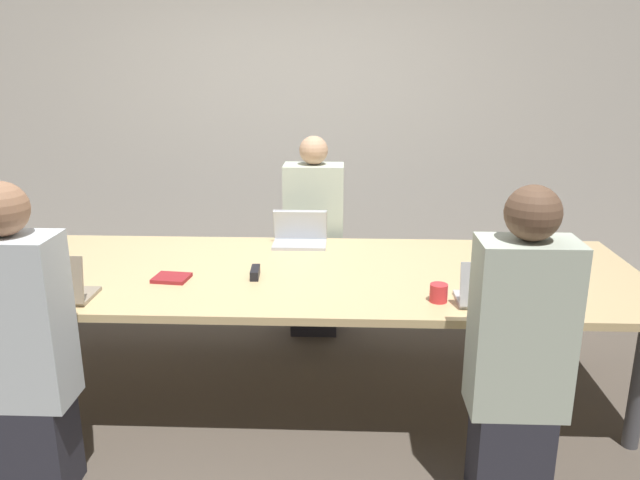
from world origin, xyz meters
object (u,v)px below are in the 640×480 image
Objects in this scene: cup_near_right at (439,293)px; laptop_near_left at (54,288)px; person_far_center at (314,241)px; laptop_near_right at (495,292)px; stapler at (255,273)px; person_near_left at (22,350)px; laptop_far_center at (300,235)px; person_near_right at (519,357)px.

cup_near_right is 1.86m from laptop_near_left.
person_far_center is 15.65× the size of cup_near_right.
stapler is at bearing -16.21° from laptop_near_right.
person_near_left reaches higher than laptop_near_right.
person_far_center is 3.94× the size of laptop_near_right.
person_far_center reaches higher than laptop_far_center.
cup_near_right is at bearing -59.57° from person_near_right.
laptop_near_right is at bearing -54.59° from person_far_center.
laptop_near_right is at bearing -8.27° from cup_near_right.
laptop_far_center is 1.00× the size of laptop_near_left.
laptop_far_center is 0.38m from person_far_center.
stapler is (0.89, 0.79, 0.08)m from person_near_left.
person_far_center is (0.07, 0.35, -0.14)m from laptop_far_center.
laptop_far_center is at bearing 68.72° from stapler.
person_near_left is 1.19m from stapler.
person_near_right reaches higher than stapler.
laptop_near_left is at bearing 1.05° from laptop_near_right.
person_near_right reaches higher than person_far_center.
stapler is at bearing -157.16° from laptop_near_left.
stapler is at bearing -107.99° from laptop_far_center.
laptop_near_right is at bearing -88.51° from person_near_right.
person_near_right is 1.00× the size of person_near_left.
laptop_far_center is at bearing -53.83° from person_near_right.
person_near_right is at bearing -179.41° from person_near_left.
cup_near_right is at bearing -8.27° from laptop_near_right.
laptop_far_center is at bearing 128.76° from cup_near_right.
laptop_far_center is at bearing -127.77° from person_near_left.
laptop_near_left reaches higher than laptop_far_center.
laptop_near_right is 1.25m from stapler.
laptop_far_center reaches higher than stapler.
person_near_left is at bearing -123.44° from person_far_center.
cup_near_right is 0.99m from stapler.
laptop_near_left is (-1.12, -1.00, 0.01)m from laptop_far_center.
laptop_near_left is at bearing -177.64° from cup_near_right.
laptop_near_right is 3.98× the size of cup_near_right.
person_near_right is 0.54m from cup_near_right.
person_far_center is 0.98× the size of person_near_left.
laptop_near_right is 1.04× the size of laptop_near_left.
laptop_near_left reaches higher than cup_near_right.
person_near_left reaches higher than person_far_center.
cup_near_right is (-0.26, 0.04, -0.02)m from laptop_near_right.
laptop_near_right is 0.25× the size of person_near_left.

